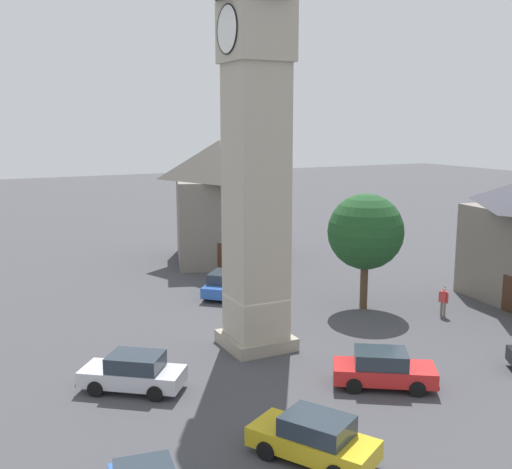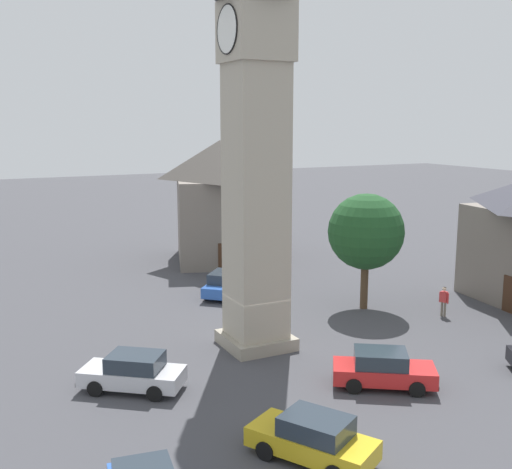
{
  "view_description": "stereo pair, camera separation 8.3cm",
  "coord_description": "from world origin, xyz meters",
  "px_view_note": "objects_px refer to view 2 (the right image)",
  "views": [
    {
      "loc": [
        25.27,
        -12.71,
        10.66
      ],
      "look_at": [
        0.0,
        0.0,
        5.48
      ],
      "focal_mm": 43.23,
      "sensor_mm": 36.0,
      "label": 1
    },
    {
      "loc": [
        25.3,
        -12.64,
        10.66
      ],
      "look_at": [
        0.0,
        0.0,
        5.48
      ],
      "focal_mm": 43.23,
      "sensor_mm": 36.0,
      "label": 2
    }
  ],
  "objects_px": {
    "car_white_side": "(383,369)",
    "tree": "(366,232)",
    "clock_tower": "(256,55)",
    "building_shop_left": "(220,200)",
    "car_blue_kerb": "(133,372)",
    "car_silver_kerb": "(313,438)",
    "car_black_far": "(225,284)",
    "pedestrian": "(444,299)"
  },
  "relations": [
    {
      "from": "car_blue_kerb",
      "to": "car_black_far",
      "type": "height_order",
      "value": "same"
    },
    {
      "from": "clock_tower",
      "to": "car_white_side",
      "type": "relative_size",
      "value": 5.29
    },
    {
      "from": "car_silver_kerb",
      "to": "pedestrian",
      "type": "height_order",
      "value": "pedestrian"
    },
    {
      "from": "pedestrian",
      "to": "car_silver_kerb",
      "type": "bearing_deg",
      "value": -56.68
    },
    {
      "from": "clock_tower",
      "to": "tree",
      "type": "bearing_deg",
      "value": 108.05
    },
    {
      "from": "clock_tower",
      "to": "pedestrian",
      "type": "relative_size",
      "value": 13.68
    },
    {
      "from": "car_blue_kerb",
      "to": "car_silver_kerb",
      "type": "xyz_separation_m",
      "value": [
        7.72,
        3.69,
        0.0
      ]
    },
    {
      "from": "car_black_far",
      "to": "tree",
      "type": "xyz_separation_m",
      "value": [
        6.03,
        6.15,
        3.74
      ]
    },
    {
      "from": "car_blue_kerb",
      "to": "car_silver_kerb",
      "type": "height_order",
      "value": "same"
    },
    {
      "from": "car_silver_kerb",
      "to": "building_shop_left",
      "type": "height_order",
      "value": "building_shop_left"
    },
    {
      "from": "clock_tower",
      "to": "car_silver_kerb",
      "type": "height_order",
      "value": "clock_tower"
    },
    {
      "from": "car_blue_kerb",
      "to": "building_shop_left",
      "type": "bearing_deg",
      "value": 148.23
    },
    {
      "from": "tree",
      "to": "building_shop_left",
      "type": "xyz_separation_m",
      "value": [
        -15.48,
        -2.35,
        0.25
      ]
    },
    {
      "from": "car_blue_kerb",
      "to": "car_black_far",
      "type": "bearing_deg",
      "value": 141.14
    },
    {
      "from": "car_blue_kerb",
      "to": "car_silver_kerb",
      "type": "relative_size",
      "value": 0.98
    },
    {
      "from": "car_silver_kerb",
      "to": "clock_tower",
      "type": "bearing_deg",
      "value": 163.48
    },
    {
      "from": "clock_tower",
      "to": "building_shop_left",
      "type": "relative_size",
      "value": 2.29
    },
    {
      "from": "building_shop_left",
      "to": "tree",
      "type": "bearing_deg",
      "value": 8.62
    },
    {
      "from": "car_white_side",
      "to": "car_black_far",
      "type": "height_order",
      "value": "same"
    },
    {
      "from": "building_shop_left",
      "to": "clock_tower",
      "type": "bearing_deg",
      "value": -18.28
    },
    {
      "from": "car_white_side",
      "to": "car_silver_kerb",
      "type": "bearing_deg",
      "value": -57.68
    },
    {
      "from": "car_black_far",
      "to": "tree",
      "type": "relative_size",
      "value": 0.63
    },
    {
      "from": "car_blue_kerb",
      "to": "building_shop_left",
      "type": "relative_size",
      "value": 0.43
    },
    {
      "from": "clock_tower",
      "to": "building_shop_left",
      "type": "distance_m",
      "value": 21.1
    },
    {
      "from": "pedestrian",
      "to": "tree",
      "type": "xyz_separation_m",
      "value": [
        -3.23,
        -3.05,
        3.5
      ]
    },
    {
      "from": "car_silver_kerb",
      "to": "car_white_side",
      "type": "bearing_deg",
      "value": 122.32
    },
    {
      "from": "car_silver_kerb",
      "to": "tree",
      "type": "relative_size",
      "value": 0.66
    },
    {
      "from": "car_silver_kerb",
      "to": "building_shop_left",
      "type": "bearing_deg",
      "value": 162.34
    },
    {
      "from": "building_shop_left",
      "to": "pedestrian",
      "type": "bearing_deg",
      "value": 16.08
    },
    {
      "from": "clock_tower",
      "to": "car_blue_kerb",
      "type": "relative_size",
      "value": 5.37
    },
    {
      "from": "car_black_far",
      "to": "building_shop_left",
      "type": "bearing_deg",
      "value": 158.07
    },
    {
      "from": "car_blue_kerb",
      "to": "tree",
      "type": "xyz_separation_m",
      "value": [
        -4.95,
        15.0,
        3.74
      ]
    },
    {
      "from": "car_black_far",
      "to": "building_shop_left",
      "type": "xyz_separation_m",
      "value": [
        -9.44,
        3.8,
        3.99
      ]
    },
    {
      "from": "car_blue_kerb",
      "to": "clock_tower",
      "type": "bearing_deg",
      "value": 108.55
    },
    {
      "from": "pedestrian",
      "to": "car_white_side",
      "type": "bearing_deg",
      "value": -56.07
    },
    {
      "from": "pedestrian",
      "to": "car_blue_kerb",
      "type": "bearing_deg",
      "value": -84.55
    },
    {
      "from": "car_black_far",
      "to": "clock_tower",
      "type": "bearing_deg",
      "value": -14.17
    },
    {
      "from": "car_silver_kerb",
      "to": "pedestrian",
      "type": "relative_size",
      "value": 2.61
    },
    {
      "from": "tree",
      "to": "building_shop_left",
      "type": "distance_m",
      "value": 15.66
    },
    {
      "from": "car_blue_kerb",
      "to": "car_white_side",
      "type": "height_order",
      "value": "same"
    },
    {
      "from": "car_silver_kerb",
      "to": "tree",
      "type": "xyz_separation_m",
      "value": [
        -12.67,
        11.31,
        3.74
      ]
    },
    {
      "from": "car_white_side",
      "to": "tree",
      "type": "height_order",
      "value": "tree"
    }
  ]
}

